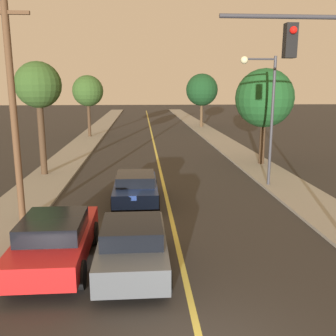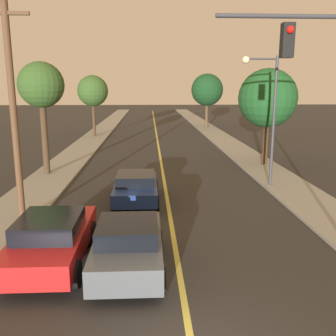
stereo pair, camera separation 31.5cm
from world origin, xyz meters
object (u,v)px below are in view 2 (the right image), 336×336
streetlamp_right (266,103)px  tree_left_near (41,87)px  traffic_signal_mast (335,95)px  tree_left_far (93,91)px  car_near_lane_second (136,186)px  utility_pole_left (13,109)px  tree_right_far (207,90)px  car_outer_lane_front (52,238)px  tree_right_near (268,98)px  car_near_lane_front (128,245)px

streetlamp_right → tree_left_near: streetlamp_right is taller
traffic_signal_mast → tree_left_far: 29.16m
car_near_lane_second → utility_pole_left: size_ratio=0.54×
tree_left_far → tree_right_far: tree_right_far is taller
car_outer_lane_front → utility_pole_left: 5.25m
traffic_signal_mast → tree_right_near: size_ratio=1.16×
tree_right_near → tree_left_near: bearing=-171.4°
car_near_lane_second → tree_left_near: bearing=134.8°
tree_right_near → car_near_lane_front: bearing=-120.4°
car_outer_lane_front → tree_right_near: 16.87m
car_outer_lane_front → traffic_signal_mast: 8.87m
utility_pole_left → tree_left_far: bearing=91.7°
car_near_lane_second → tree_right_near: size_ratio=0.70×
car_outer_lane_front → utility_pole_left: utility_pole_left is taller
car_outer_lane_front → tree_left_far: (-2.68, 27.48, 3.74)m
car_outer_lane_front → tree_right_near: (10.09, 13.07, 3.46)m
tree_left_near → tree_left_far: bearing=88.6°
car_near_lane_front → tree_right_far: bearing=78.1°
tree_left_far → tree_right_far: (12.47, 8.10, 0.04)m
car_outer_lane_front → utility_pole_left: (-1.98, 3.47, 3.41)m
streetlamp_right → tree_right_near: streetlamp_right is taller
car_near_lane_second → tree_left_far: 22.53m
car_near_lane_front → tree_left_far: bearing=99.8°
car_near_lane_second → tree_right_near: bearing=42.5°
car_near_lane_second → tree_left_far: size_ratio=0.71×
traffic_signal_mast → utility_pole_left: bearing=162.4°
utility_pole_left → tree_right_near: 15.42m
car_outer_lane_front → streetlamp_right: (8.37, 7.92, 3.42)m
utility_pole_left → tree_left_near: 7.73m
tree_right_far → utility_pole_left: bearing=-110.1°
car_near_lane_second → utility_pole_left: 5.91m
car_near_lane_second → utility_pole_left: (-4.14, -2.35, 3.50)m
traffic_signal_mast → tree_right_far: (1.85, 35.26, -0.16)m
traffic_signal_mast → streetlamp_right: 7.63m
car_near_lane_front → tree_right_near: size_ratio=0.67×
car_outer_lane_front → tree_left_near: tree_left_near is taller
car_near_lane_second → tree_right_far: size_ratio=0.66×
streetlamp_right → tree_right_near: (1.72, 5.15, 0.04)m
tree_right_far → tree_right_near: bearing=-89.2°
car_near_lane_second → utility_pole_left: utility_pole_left is taller
car_near_lane_second → car_outer_lane_front: size_ratio=0.95×
car_near_lane_second → tree_left_near: (-5.23, 5.27, 4.27)m
tree_left_near → tree_right_far: tree_right_far is taller
traffic_signal_mast → utility_pole_left: size_ratio=0.88×
car_near_lane_front → traffic_signal_mast: traffic_signal_mast is taller
tree_right_far → car_near_lane_second: bearing=-104.4°
streetlamp_right → utility_pole_left: size_ratio=0.80×
car_near_lane_front → tree_right_far: tree_right_far is taller
car_near_lane_second → utility_pole_left: bearing=-150.5°
car_near_lane_second → tree_right_near: 11.32m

